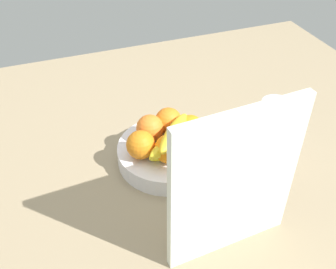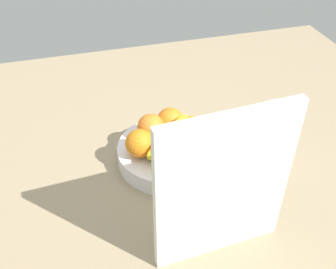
{
  "view_description": "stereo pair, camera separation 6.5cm",
  "coord_description": "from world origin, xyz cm",
  "px_view_note": "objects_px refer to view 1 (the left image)",
  "views": [
    {
      "loc": [
        24.45,
        75.66,
        73.45
      ],
      "look_at": [
        -3.49,
        -0.05,
        8.89
      ],
      "focal_mm": 42.37,
      "sensor_mm": 36.0,
      "label": 1
    },
    {
      "loc": [
        18.29,
        77.65,
        73.45
      ],
      "look_at": [
        -3.49,
        -0.05,
        8.89
      ],
      "focal_mm": 42.37,
      "sensor_mm": 36.0,
      "label": 2
    }
  ],
  "objects_px": {
    "orange_front_right": "(148,129)",
    "banana_bunch": "(175,141)",
    "orange_back_left": "(169,149)",
    "cutting_board": "(235,185)",
    "fruit_bowl": "(168,153)",
    "orange_back_right": "(196,142)",
    "orange_front_left": "(168,121)",
    "thermos_tumbler": "(272,125)",
    "orange_top_stack": "(190,129)",
    "orange_center": "(141,145)"
  },
  "relations": [
    {
      "from": "orange_front_left",
      "to": "cutting_board",
      "type": "xyz_separation_m",
      "value": [
        -0.0,
        0.36,
        0.09
      ]
    },
    {
      "from": "orange_front_right",
      "to": "orange_front_left",
      "type": "bearing_deg",
      "value": -167.54
    },
    {
      "from": "banana_bunch",
      "to": "cutting_board",
      "type": "height_order",
      "value": "cutting_board"
    },
    {
      "from": "fruit_bowl",
      "to": "orange_back_right",
      "type": "bearing_deg",
      "value": 138.93
    },
    {
      "from": "orange_front_left",
      "to": "thermos_tumbler",
      "type": "height_order",
      "value": "thermos_tumbler"
    },
    {
      "from": "orange_back_right",
      "to": "thermos_tumbler",
      "type": "height_order",
      "value": "thermos_tumbler"
    },
    {
      "from": "orange_front_right",
      "to": "orange_center",
      "type": "height_order",
      "value": "same"
    },
    {
      "from": "orange_front_left",
      "to": "orange_back_right",
      "type": "relative_size",
      "value": 1.0
    },
    {
      "from": "orange_front_left",
      "to": "thermos_tumbler",
      "type": "distance_m",
      "value": 0.29
    },
    {
      "from": "orange_back_left",
      "to": "thermos_tumbler",
      "type": "xyz_separation_m",
      "value": [
        -0.31,
        -0.01,
        -0.01
      ]
    },
    {
      "from": "orange_center",
      "to": "orange_back_right",
      "type": "distance_m",
      "value": 0.14
    },
    {
      "from": "orange_front_left",
      "to": "orange_top_stack",
      "type": "xyz_separation_m",
      "value": [
        -0.04,
        0.05,
        0.0
      ]
    },
    {
      "from": "orange_front_left",
      "to": "orange_back_left",
      "type": "height_order",
      "value": "same"
    },
    {
      "from": "orange_back_left",
      "to": "orange_center",
      "type": "bearing_deg",
      "value": -32.78
    },
    {
      "from": "orange_front_right",
      "to": "orange_top_stack",
      "type": "relative_size",
      "value": 1.0
    },
    {
      "from": "orange_back_left",
      "to": "cutting_board",
      "type": "xyz_separation_m",
      "value": [
        -0.04,
        0.25,
        0.09
      ]
    },
    {
      "from": "orange_back_right",
      "to": "thermos_tumbler",
      "type": "distance_m",
      "value": 0.23
    },
    {
      "from": "orange_center",
      "to": "orange_back_right",
      "type": "relative_size",
      "value": 1.0
    },
    {
      "from": "orange_top_stack",
      "to": "cutting_board",
      "type": "bearing_deg",
      "value": 82.92
    },
    {
      "from": "orange_back_right",
      "to": "banana_bunch",
      "type": "xyz_separation_m",
      "value": [
        0.05,
        -0.02,
        0.0
      ]
    },
    {
      "from": "orange_back_left",
      "to": "cutting_board",
      "type": "height_order",
      "value": "cutting_board"
    },
    {
      "from": "banana_bunch",
      "to": "orange_center",
      "type": "bearing_deg",
      "value": -13.28
    },
    {
      "from": "banana_bunch",
      "to": "orange_back_left",
      "type": "bearing_deg",
      "value": 40.05
    },
    {
      "from": "orange_front_right",
      "to": "banana_bunch",
      "type": "distance_m",
      "value": 0.09
    },
    {
      "from": "banana_bunch",
      "to": "cutting_board",
      "type": "xyz_separation_m",
      "value": [
        -0.02,
        0.27,
        0.09
      ]
    },
    {
      "from": "orange_front_right",
      "to": "orange_top_stack",
      "type": "xyz_separation_m",
      "value": [
        -0.1,
        0.04,
        0.0
      ]
    },
    {
      "from": "orange_back_left",
      "to": "orange_top_stack",
      "type": "distance_m",
      "value": 0.1
    },
    {
      "from": "orange_front_right",
      "to": "orange_back_right",
      "type": "relative_size",
      "value": 1.0
    },
    {
      "from": "orange_back_right",
      "to": "orange_top_stack",
      "type": "relative_size",
      "value": 1.0
    },
    {
      "from": "thermos_tumbler",
      "to": "banana_bunch",
      "type": "bearing_deg",
      "value": -2.04
    },
    {
      "from": "thermos_tumbler",
      "to": "fruit_bowl",
      "type": "bearing_deg",
      "value": -8.31
    },
    {
      "from": "orange_front_right",
      "to": "thermos_tumbler",
      "type": "height_order",
      "value": "thermos_tumbler"
    },
    {
      "from": "orange_center",
      "to": "orange_back_left",
      "type": "xyz_separation_m",
      "value": [
        -0.06,
        0.04,
        0.0
      ]
    },
    {
      "from": "orange_back_right",
      "to": "cutting_board",
      "type": "relative_size",
      "value": 0.21
    },
    {
      "from": "orange_front_left",
      "to": "orange_back_right",
      "type": "xyz_separation_m",
      "value": [
        -0.04,
        0.11,
        0.0
      ]
    },
    {
      "from": "orange_back_right",
      "to": "orange_front_right",
      "type": "bearing_deg",
      "value": -44.39
    },
    {
      "from": "orange_back_left",
      "to": "orange_top_stack",
      "type": "relative_size",
      "value": 1.0
    },
    {
      "from": "fruit_bowl",
      "to": "thermos_tumbler",
      "type": "xyz_separation_m",
      "value": [
        -0.29,
        0.04,
        0.05
      ]
    },
    {
      "from": "orange_back_right",
      "to": "cutting_board",
      "type": "height_order",
      "value": "cutting_board"
    },
    {
      "from": "cutting_board",
      "to": "thermos_tumbler",
      "type": "height_order",
      "value": "cutting_board"
    },
    {
      "from": "fruit_bowl",
      "to": "orange_back_right",
      "type": "xyz_separation_m",
      "value": [
        -0.06,
        0.05,
        0.06
      ]
    },
    {
      "from": "orange_center",
      "to": "orange_top_stack",
      "type": "relative_size",
      "value": 1.0
    },
    {
      "from": "cutting_board",
      "to": "thermos_tumbler",
      "type": "distance_m",
      "value": 0.38
    },
    {
      "from": "orange_front_right",
      "to": "banana_bunch",
      "type": "xyz_separation_m",
      "value": [
        -0.05,
        0.08,
        0.0
      ]
    },
    {
      "from": "cutting_board",
      "to": "orange_center",
      "type": "bearing_deg",
      "value": -73.85
    },
    {
      "from": "orange_front_right",
      "to": "banana_bunch",
      "type": "bearing_deg",
      "value": 121.06
    },
    {
      "from": "orange_center",
      "to": "orange_top_stack",
      "type": "xyz_separation_m",
      "value": [
        -0.14,
        -0.02,
        0.0
      ]
    },
    {
      "from": "orange_back_left",
      "to": "banana_bunch",
      "type": "bearing_deg",
      "value": -139.95
    },
    {
      "from": "orange_front_right",
      "to": "thermos_tumbler",
      "type": "relative_size",
      "value": 0.5
    },
    {
      "from": "orange_front_left",
      "to": "banana_bunch",
      "type": "height_order",
      "value": "banana_bunch"
    }
  ]
}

